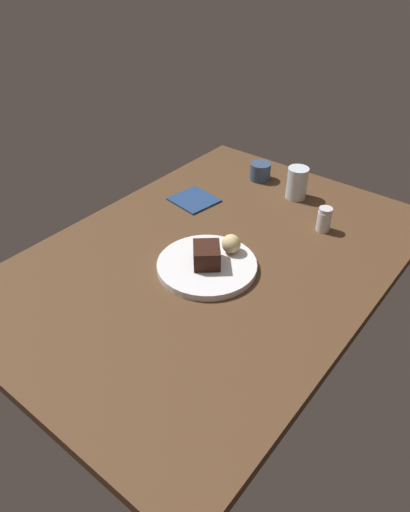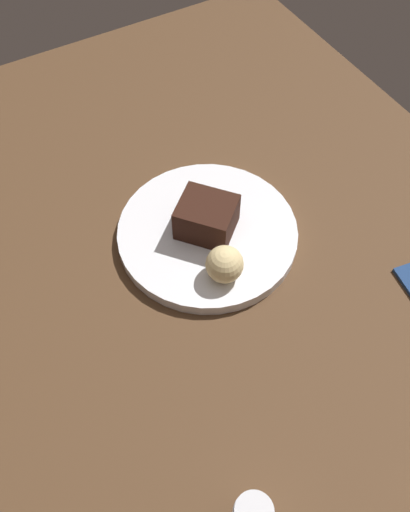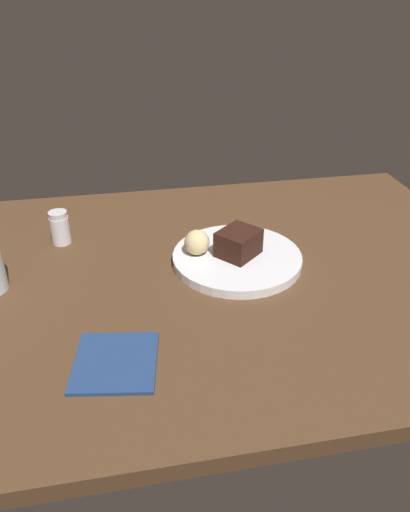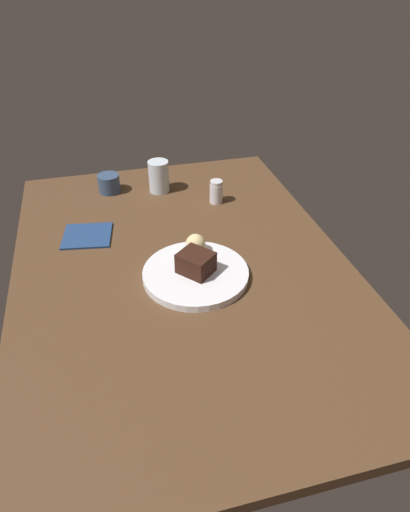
{
  "view_description": "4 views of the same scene",
  "coord_description": "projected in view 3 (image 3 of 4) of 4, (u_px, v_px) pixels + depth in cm",
  "views": [
    {
      "loc": [
        -80.71,
        -61.23,
        78.18
      ],
      "look_at": [
        -5.31,
        -1.26,
        6.46
      ],
      "focal_mm": 32.85,
      "sensor_mm": 36.0,
      "label": 1
    },
    {
      "loc": [
        35.68,
        -26.02,
        66.65
      ],
      "look_at": [
        -1.09,
        -5.12,
        5.92
      ],
      "focal_mm": 38.21,
      "sensor_mm": 36.0,
      "label": 2
    },
    {
      "loc": [
        16.36,
        79.83,
        55.05
      ],
      "look_at": [
        1.15,
        -1.07,
        5.85
      ],
      "focal_mm": 34.48,
      "sensor_mm": 36.0,
      "label": 3
    },
    {
      "loc": [
        -89.66,
        17.14,
        71.42
      ],
      "look_at": [
        -2.62,
        -5.26,
        6.66
      ],
      "focal_mm": 31.42,
      "sensor_mm": 36.0,
      "label": 4
    }
  ],
  "objects": [
    {
      "name": "folded_napkin",
      "position": [
        115.0,
        362.0,
        0.74
      ],
      "size": [
        14.31,
        14.86,
        0.6
      ],
      "primitive_type": "cube",
      "rotation": [
        0.0,
        0.0,
        -0.16
      ],
      "color": "navy",
      "rests_on": "dining_table"
    },
    {
      "name": "bread_roll",
      "position": [
        197.0,
        242.0,
        0.97
      ],
      "size": [
        5.08,
        5.08,
        5.08
      ],
      "primitive_type": "sphere",
      "color": "#DBC184",
      "rests_on": "dessert_plate"
    },
    {
      "name": "salt_shaker",
      "position": [
        60.0,
        228.0,
        1.05
      ],
      "size": [
        4.08,
        4.08,
        7.28
      ],
      "color": "silver",
      "rests_on": "dining_table"
    },
    {
      "name": "dessert_plate",
      "position": [
        237.0,
        258.0,
        0.99
      ],
      "size": [
        25.93,
        25.93,
        1.85
      ],
      "primitive_type": "cylinder",
      "color": "silver",
      "rests_on": "dining_table"
    },
    {
      "name": "dining_table",
      "position": [
        212.0,
        277.0,
        0.97
      ],
      "size": [
        120.0,
        84.0,
        3.0
      ],
      "primitive_type": "cube",
      "color": "#4C331E",
      "rests_on": "ground"
    },
    {
      "name": "chocolate_cake_slice",
      "position": [
        238.0,
        243.0,
        0.97
      ],
      "size": [
        10.26,
        10.15,
        5.21
      ],
      "primitive_type": "cube",
      "rotation": [
        0.0,
        0.0,
        0.71
      ],
      "color": "black",
      "rests_on": "dessert_plate"
    }
  ]
}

